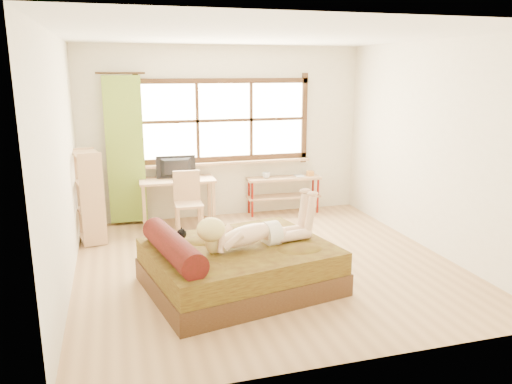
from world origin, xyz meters
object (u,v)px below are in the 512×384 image
object	(u,v)px
kitten	(171,239)
pipe_shelf	(284,187)
chair	(188,198)
bookshelf	(89,196)
woman	(254,220)
bed	(236,265)
desk	(177,185)

from	to	relation	value
kitten	pipe_shelf	world-z (taller)	kitten
kitten	chair	distance (m)	2.11
bookshelf	pipe_shelf	bearing A→B (deg)	-0.93
woman	bookshelf	bearing A→B (deg)	118.52
woman	chair	size ratio (longest dim) A/B	1.51
kitten	chair	world-z (taller)	chair
bed	pipe_shelf	xyz separation A→B (m)	(1.47, 2.65, 0.19)
kitten	desk	size ratio (longest dim) A/B	0.25
bed	chair	bearing A→B (deg)	83.62
pipe_shelf	bed	bearing A→B (deg)	-116.68
woman	bookshelf	xyz separation A→B (m)	(-1.76, 2.09, -0.12)
kitten	bookshelf	xyz separation A→B (m)	(-0.89, 1.94, 0.05)
kitten	pipe_shelf	xyz separation A→B (m)	(2.15, 2.54, -0.14)
desk	chair	distance (m)	0.40
pipe_shelf	chair	bearing A→B (deg)	-161.30
woman	kitten	world-z (taller)	woman
desk	chair	bearing A→B (deg)	-73.01
chair	bookshelf	size ratio (longest dim) A/B	0.70
bed	pipe_shelf	world-z (taller)	bed
kitten	desk	world-z (taller)	same
kitten	bookshelf	bearing A→B (deg)	103.07
desk	bookshelf	distance (m)	1.35
bed	kitten	world-z (taller)	bed
bed	kitten	distance (m)	0.76
kitten	bed	bearing A→B (deg)	-20.78
chair	bookshelf	xyz separation A→B (m)	(-1.37, -0.11, 0.15)
bed	pipe_shelf	bearing A→B (deg)	49.37
bed	bookshelf	distance (m)	2.61
bed	bookshelf	bearing A→B (deg)	115.76
chair	bookshelf	bearing A→B (deg)	-173.86
bed	woman	world-z (taller)	woman
bed	desk	xyz separation A→B (m)	(-0.30, 2.53, 0.35)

